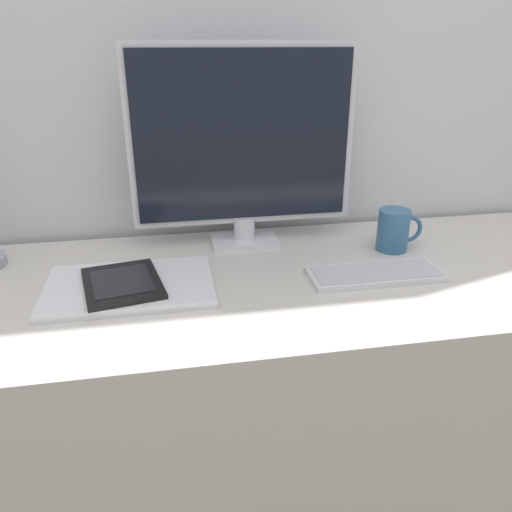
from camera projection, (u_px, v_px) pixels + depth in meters
wall_back at (250, 35)px, 1.16m from camera, size 3.60×0.05×2.40m
desk at (276, 415)px, 1.19m from camera, size 1.58×0.57×0.74m
monitor at (243, 145)px, 1.12m from camera, size 0.51×0.11×0.45m
keyboard at (375, 274)px, 1.03m from camera, size 0.28×0.11×0.01m
laptop at (130, 286)px, 0.98m from camera, size 0.32×0.21×0.02m
ereader at (122, 283)px, 0.96m from camera, size 0.17×0.20×0.01m
coffee_mug at (394, 230)px, 1.15m from camera, size 0.11×0.07×0.10m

